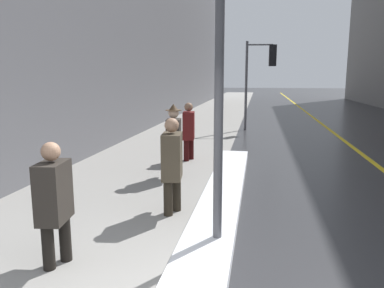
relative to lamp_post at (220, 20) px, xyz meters
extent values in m
cube|color=gray|center=(-2.34, 13.22, -3.00)|extent=(4.00, 80.00, 0.01)
cube|color=gold|center=(3.66, 13.22, -3.01)|extent=(0.16, 80.00, 0.00)
cube|color=white|center=(-0.13, 2.03, -2.91)|extent=(0.72, 8.03, 0.19)
cylinder|color=#515156|center=(0.00, 0.00, -0.60)|extent=(0.12, 0.12, 4.82)
cylinder|color=#515156|center=(-0.06, 11.86, -1.09)|extent=(0.11, 0.11, 3.83)
cylinder|color=#515156|center=(0.49, 11.93, 0.67)|extent=(1.10, 0.20, 0.07)
cube|color=black|center=(1.03, 12.00, 0.22)|extent=(0.32, 0.24, 0.90)
sphere|color=red|center=(1.02, 12.11, 0.51)|extent=(0.19, 0.19, 0.19)
sphere|color=orange|center=(1.02, 12.11, 0.22)|extent=(0.19, 0.19, 0.19)
sphere|color=green|center=(1.02, 12.11, -0.07)|extent=(0.19, 0.19, 0.19)
cylinder|color=black|center=(-1.86, -0.66, -2.59)|extent=(0.15, 0.15, 0.84)
cylinder|color=black|center=(-1.95, -0.90, -2.59)|extent=(0.15, 0.15, 0.84)
cube|color=#2D2823|center=(-1.91, -0.78, -2.05)|extent=(0.36, 0.54, 0.74)
sphere|color=tan|center=(-1.91, -0.78, -1.55)|extent=(0.23, 0.23, 0.23)
cylinder|color=#2A241B|center=(-0.86, 1.37, -2.56)|extent=(0.16, 0.16, 0.89)
cylinder|color=#2A241B|center=(-0.95, 1.11, -2.56)|extent=(0.16, 0.16, 0.89)
cube|color=#473D2D|center=(-0.91, 1.24, -2.00)|extent=(0.38, 0.57, 0.78)
sphere|color=tan|center=(-0.91, 1.24, -1.47)|extent=(0.24, 0.24, 0.24)
cube|color=black|center=(-0.95, 1.60, -2.17)|extent=(0.13, 0.23, 0.28)
cylinder|color=black|center=(-1.34, 3.60, -2.57)|extent=(0.15, 0.15, 0.88)
cylinder|color=black|center=(-1.43, 3.35, -2.57)|extent=(0.15, 0.15, 0.88)
cube|color=#2D2823|center=(-1.39, 3.48, -2.01)|extent=(0.37, 0.56, 0.77)
sphere|color=beige|center=(-1.39, 3.48, -1.49)|extent=(0.24, 0.24, 0.24)
cylinder|color=#4C3823|center=(-1.39, 3.48, -1.42)|extent=(0.37, 0.37, 0.01)
cone|color=#4C3823|center=(-1.39, 3.48, -1.35)|extent=(0.23, 0.23, 0.14)
cube|color=black|center=(-1.43, 3.84, -2.17)|extent=(0.13, 0.23, 0.28)
cylinder|color=#340C0C|center=(-1.35, 5.51, -2.57)|extent=(0.15, 0.15, 0.87)
cylinder|color=#340C0C|center=(-1.44, 5.26, -2.57)|extent=(0.15, 0.15, 0.87)
cube|color=#561414|center=(-1.40, 5.38, -2.02)|extent=(0.37, 0.56, 0.76)
sphere|color=#8C664C|center=(-1.40, 5.38, -1.50)|extent=(0.24, 0.24, 0.24)
camera|label=1|loc=(0.50, -4.76, -0.69)|focal=35.00mm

